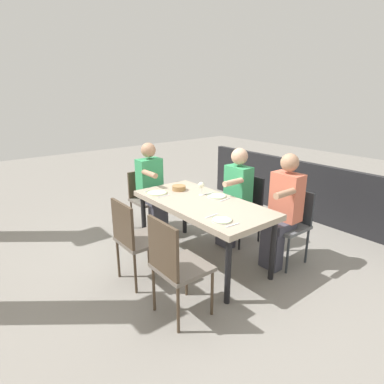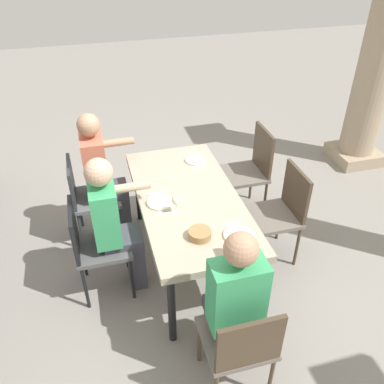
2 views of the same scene
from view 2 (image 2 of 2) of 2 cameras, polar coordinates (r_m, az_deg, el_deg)
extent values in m
plane|color=gray|center=(3.89, -0.45, -9.76)|extent=(16.00, 16.00, 0.00)
cube|color=tan|center=(3.42, -0.50, -1.07)|extent=(1.71, 0.83, 0.06)
cylinder|color=black|center=(4.32, 1.16, 1.39)|extent=(0.06, 0.06, 0.70)
cylinder|color=black|center=(3.22, 9.12, -13.50)|extent=(0.06, 0.06, 0.70)
cylinder|color=black|center=(4.21, -7.60, 0.05)|extent=(0.06, 0.06, 0.70)
cylinder|color=black|center=(3.08, -2.86, -16.12)|extent=(0.06, 0.06, 0.70)
cube|color=#6A6158|center=(4.26, 7.20, 2.52)|extent=(0.44, 0.44, 0.04)
cube|color=#473828|center=(4.21, 9.99, 5.68)|extent=(0.42, 0.03, 0.49)
cylinder|color=#473828|center=(4.48, 3.84, 0.79)|extent=(0.03, 0.03, 0.46)
cylinder|color=#473828|center=(4.19, 5.48, -2.03)|extent=(0.03, 0.03, 0.46)
cylinder|color=#473828|center=(4.60, 8.33, 1.49)|extent=(0.03, 0.03, 0.46)
cylinder|color=#473828|center=(4.32, 10.22, -1.21)|extent=(0.03, 0.03, 0.46)
cube|color=#5B5E61|center=(4.01, -13.29, -0.78)|extent=(0.44, 0.44, 0.04)
cube|color=#2D3338|center=(3.90, -16.59, 1.22)|extent=(0.42, 0.03, 0.41)
cylinder|color=#2D3338|center=(4.00, -9.93, -4.67)|extent=(0.03, 0.03, 0.44)
cylinder|color=#2D3338|center=(4.30, -10.56, -1.54)|extent=(0.03, 0.03, 0.44)
cylinder|color=#2D3338|center=(4.01, -15.33, -5.49)|extent=(0.03, 0.03, 0.44)
cylinder|color=#2D3338|center=(4.31, -15.56, -2.31)|extent=(0.03, 0.03, 0.44)
cube|color=#6A6158|center=(3.73, 11.23, -3.40)|extent=(0.44, 0.44, 0.04)
cube|color=#473828|center=(3.68, 14.44, -0.07)|extent=(0.42, 0.03, 0.46)
cylinder|color=#473828|center=(3.94, 7.18, -4.99)|extent=(0.03, 0.03, 0.45)
cylinder|color=#473828|center=(3.69, 9.34, -8.63)|extent=(0.03, 0.03, 0.45)
cylinder|color=#473828|center=(4.08, 12.16, -4.01)|extent=(0.03, 0.03, 0.45)
cylinder|color=#473828|center=(3.83, 14.60, -7.43)|extent=(0.03, 0.03, 0.45)
cube|color=#4F4F50|center=(3.43, -12.40, -7.41)|extent=(0.44, 0.44, 0.04)
cube|color=black|center=(3.30, -16.29, -5.28)|extent=(0.42, 0.03, 0.41)
cylinder|color=black|center=(3.46, -8.43, -12.01)|extent=(0.03, 0.03, 0.46)
cylinder|color=black|center=(3.73, -9.28, -7.85)|extent=(0.03, 0.03, 0.46)
cylinder|color=black|center=(3.47, -14.79, -12.96)|extent=(0.03, 0.03, 0.46)
cylinder|color=black|center=(3.74, -15.11, -8.73)|extent=(0.03, 0.03, 0.46)
cube|color=#6A6158|center=(2.81, 6.20, -19.75)|extent=(0.44, 0.44, 0.04)
cube|color=#473828|center=(2.54, 8.17, -20.60)|extent=(0.03, 0.42, 0.40)
cylinder|color=#473828|center=(3.15, 8.06, -18.67)|extent=(0.03, 0.03, 0.43)
cylinder|color=#473828|center=(3.07, 1.04, -20.35)|extent=(0.03, 0.03, 0.43)
cylinder|color=#473828|center=(2.97, 11.05, -24.24)|extent=(0.03, 0.03, 0.43)
cube|color=#3F3F4C|center=(4.15, -9.70, -2.86)|extent=(0.24, 0.14, 0.46)
cube|color=#3F3F4C|center=(3.98, -11.37, 0.13)|extent=(0.28, 0.32, 0.10)
cube|color=#CC664C|center=(3.81, -13.55, 3.85)|extent=(0.34, 0.20, 0.54)
sphere|color=tan|center=(3.63, -14.40, 9.14)|extent=(0.20, 0.20, 0.20)
cylinder|color=tan|center=(3.88, -10.41, 6.91)|extent=(0.07, 0.30, 0.07)
cube|color=#3F3F4C|center=(3.13, 4.27, -18.58)|extent=(0.14, 0.24, 0.46)
cube|color=#3F3F4C|center=(2.85, 5.13, -16.62)|extent=(0.32, 0.28, 0.10)
cube|color=#389E60|center=(2.55, 6.34, -14.21)|extent=(0.20, 0.34, 0.51)
sphere|color=tan|center=(2.28, 6.94, -8.00)|extent=(0.20, 0.20, 0.20)
cylinder|color=tan|center=(2.67, 7.51, -8.22)|extent=(0.30, 0.07, 0.07)
cube|color=#3F3F4C|center=(3.60, -7.87, -9.67)|extent=(0.24, 0.14, 0.46)
cube|color=#3F3F4C|center=(3.40, -9.74, -6.56)|extent=(0.28, 0.32, 0.10)
cube|color=#389E60|center=(3.22, -12.19, -2.89)|extent=(0.34, 0.20, 0.49)
sphere|color=tan|center=(3.01, -13.06, 2.73)|extent=(0.21, 0.21, 0.21)
cylinder|color=tan|center=(3.28, -8.50, 0.70)|extent=(0.07, 0.30, 0.07)
cube|color=tan|center=(5.79, 21.84, 4.95)|extent=(0.57, 0.57, 0.16)
cylinder|color=tan|center=(5.31, 25.08, 17.52)|extent=(0.44, 0.44, 2.52)
cylinder|color=white|center=(3.89, 0.52, 4.50)|extent=(0.20, 0.20, 0.01)
torus|color=#A4C786|center=(3.89, 0.52, 4.59)|extent=(0.21, 0.21, 0.01)
cube|color=silver|center=(4.02, -0.06, 5.51)|extent=(0.03, 0.17, 0.01)
cube|color=silver|center=(3.77, 1.14, 3.34)|extent=(0.03, 0.17, 0.01)
cylinder|color=white|center=(3.33, -4.49, -1.48)|extent=(0.23, 0.23, 0.01)
torus|color=#A4C786|center=(3.33, -4.49, -1.39)|extent=(0.23, 0.23, 0.01)
cylinder|color=white|center=(3.22, -2.16, -2.92)|extent=(0.06, 0.06, 0.00)
cylinder|color=white|center=(3.20, -2.18, -2.28)|extent=(0.01, 0.01, 0.09)
sphere|color=#F2EFCC|center=(3.15, -2.21, -1.15)|extent=(0.08, 0.08, 0.08)
cube|color=silver|center=(3.45, -4.99, -0.09)|extent=(0.03, 0.17, 0.01)
cube|color=silver|center=(3.22, -3.95, -3.06)|extent=(0.02, 0.17, 0.01)
cylinder|color=silver|center=(3.02, 6.83, -6.09)|extent=(0.26, 0.26, 0.01)
torus|color=#A0BE77|center=(3.02, 6.84, -5.99)|extent=(0.26, 0.26, 0.01)
cube|color=silver|center=(3.13, 5.85, -4.40)|extent=(0.02, 0.17, 0.01)
cube|color=silver|center=(2.92, 7.89, -7.98)|extent=(0.03, 0.17, 0.01)
cylinder|color=#9E7547|center=(2.98, 1.11, -5.95)|extent=(0.17, 0.17, 0.06)
camera|label=1|loc=(6.15, 15.38, 26.81)|focal=30.19mm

